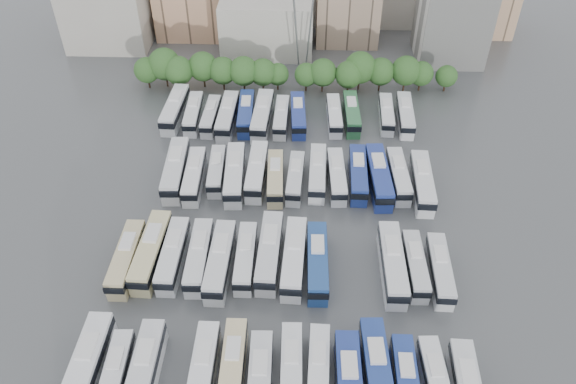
{
  "coord_description": "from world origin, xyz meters",
  "views": [
    {
      "loc": [
        2.66,
        -58.22,
        59.06
      ],
      "look_at": [
        0.44,
        6.66,
        3.0
      ],
      "focal_mm": 35.0,
      "sensor_mm": 36.0,
      "label": 1
    }
  ],
  "objects_px": {
    "bus_r2_s8": "(317,173)",
    "bus_r3_s12": "(386,114)",
    "bus_r3_s1": "(193,113)",
    "bus_r2_s10": "(358,174)",
    "bus_r3_s10": "(352,113)",
    "bus_r3_s2": "(211,116)",
    "bus_r1_s11": "(392,263)",
    "bus_r2_s11": "(379,176)",
    "bus_r3_s3": "(227,116)",
    "bus_r3_s4": "(246,113)",
    "bus_r0_s2": "(144,373)",
    "bus_r2_s5": "(257,171)",
    "bus_r0_s0": "(86,369)",
    "bus_r1_s7": "(294,258)",
    "bus_r0_s10": "(377,372)",
    "bus_r1_s13": "(440,270)",
    "bus_r2_s12": "(398,176)",
    "bus_r2_s6": "(275,178)",
    "bus_r2_s3": "(217,170)",
    "bus_r0_s7": "(291,371)",
    "bus_r3_s6": "(281,117)",
    "bus_r3_s13": "(405,115)",
    "bus_r0_s4": "(203,372)",
    "bus_r1_s1": "(151,251)",
    "bus_r2_s2": "(194,176)",
    "bus_r1_s3": "(199,256)",
    "bus_r2_s13": "(422,182)",
    "bus_r1_s8": "(317,262)",
    "bus_r1_s12": "(415,265)",
    "bus_r0_s12": "(436,384)",
    "bus_r3_s7": "(298,115)",
    "bus_r1_s2": "(173,255)",
    "bus_r3_s9": "(334,115)",
    "bus_r0_s1": "(115,376)",
    "bus_r0_s8": "(318,371)",
    "bus_r1_s0": "(127,258)",
    "bus_r2_s9": "(337,176)",
    "bus_r3_s0": "(175,109)",
    "bus_r2_s7": "(295,178)",
    "bus_r1_s4": "(220,261)"
  },
  "relations": [
    {
      "from": "bus_r3_s1",
      "to": "bus_r2_s10",
      "type": "bearing_deg",
      "value": -31.64
    },
    {
      "from": "bus_r0_s8",
      "to": "bus_r1_s7",
      "type": "distance_m",
      "value": 17.41
    },
    {
      "from": "bus_r0_s0",
      "to": "bus_r0_s8",
      "type": "height_order",
      "value": "bus_r0_s0"
    },
    {
      "from": "bus_r1_s8",
      "to": "bus_r2_s8",
      "type": "distance_m",
      "value": 19.51
    },
    {
      "from": "bus_r0_s12",
      "to": "bus_r1_s4",
      "type": "height_order",
      "value": "bus_r1_s4"
    },
    {
      "from": "bus_r1_s3",
      "to": "bus_r2_s7",
      "type": "xyz_separation_m",
      "value": [
        12.84,
        17.78,
        -0.19
      ]
    },
    {
      "from": "bus_r2_s2",
      "to": "bus_r2_s11",
      "type": "bearing_deg",
      "value": -0.42
    },
    {
      "from": "bus_r0_s7",
      "to": "bus_r3_s10",
      "type": "xyz_separation_m",
      "value": [
        9.65,
        53.97,
        0.07
      ]
    },
    {
      "from": "bus_r1_s8",
      "to": "bus_r1_s12",
      "type": "xyz_separation_m",
      "value": [
        13.31,
        0.05,
        -0.25
      ]
    },
    {
      "from": "bus_r3_s7",
      "to": "bus_r3_s12",
      "type": "distance_m",
      "value": 16.53
    },
    {
      "from": "bus_r3_s6",
      "to": "bus_r0_s12",
      "type": "bearing_deg",
      "value": -68.49
    },
    {
      "from": "bus_r0_s2",
      "to": "bus_r2_s5",
      "type": "distance_m",
      "value": 38.35
    },
    {
      "from": "bus_r2_s5",
      "to": "bus_r1_s13",
      "type": "bearing_deg",
      "value": -36.2
    },
    {
      "from": "bus_r0_s2",
      "to": "bus_r0_s0",
      "type": "bearing_deg",
      "value": 178.03
    },
    {
      "from": "bus_r3_s0",
      "to": "bus_r0_s12",
      "type": "bearing_deg",
      "value": -51.47
    },
    {
      "from": "bus_r2_s2",
      "to": "bus_r2_s10",
      "type": "distance_m",
      "value": 26.54
    },
    {
      "from": "bus_r1_s11",
      "to": "bus_r3_s3",
      "type": "height_order",
      "value": "bus_r1_s11"
    },
    {
      "from": "bus_r1_s11",
      "to": "bus_r2_s11",
      "type": "bearing_deg",
      "value": 90.38
    },
    {
      "from": "bus_r3_s7",
      "to": "bus_r1_s8",
      "type": "bearing_deg",
      "value": -87.6
    },
    {
      "from": "bus_r1_s7",
      "to": "bus_r0_s0",
      "type": "bearing_deg",
      "value": -139.7
    },
    {
      "from": "bus_r1_s13",
      "to": "bus_r2_s11",
      "type": "bearing_deg",
      "value": 110.39
    },
    {
      "from": "bus_r0_s2",
      "to": "bus_r1_s8",
      "type": "bearing_deg",
      "value": 41.46
    },
    {
      "from": "bus_r0_s7",
      "to": "bus_r2_s5",
      "type": "xyz_separation_m",
      "value": [
        -6.73,
        36.08,
        0.19
      ]
    },
    {
      "from": "bus_r0_s10",
      "to": "bus_r3_s3",
      "type": "distance_m",
      "value": 57.11
    },
    {
      "from": "bus_r3_s4",
      "to": "bus_r3_s1",
      "type": "bearing_deg",
      "value": 179.36
    },
    {
      "from": "bus_r1_s11",
      "to": "bus_r2_s12",
      "type": "distance_m",
      "value": 19.5
    },
    {
      "from": "bus_r2_s9",
      "to": "bus_r3_s4",
      "type": "distance_m",
      "value": 24.19
    },
    {
      "from": "bus_r1_s13",
      "to": "bus_r3_s12",
      "type": "relative_size",
      "value": 1.06
    },
    {
      "from": "bus_r0_s4",
      "to": "bus_r1_s1",
      "type": "height_order",
      "value": "bus_r1_s1"
    },
    {
      "from": "bus_r0_s1",
      "to": "bus_r3_s7",
      "type": "xyz_separation_m",
      "value": [
        19.62,
        54.51,
        0.16
      ]
    },
    {
      "from": "bus_r0_s0",
      "to": "bus_r2_s8",
      "type": "relative_size",
      "value": 1.11
    },
    {
      "from": "bus_r1_s0",
      "to": "bus_r1_s7",
      "type": "bearing_deg",
      "value": 2.36
    },
    {
      "from": "bus_r2_s9",
      "to": "bus_r2_s10",
      "type": "xyz_separation_m",
      "value": [
        3.46,
        0.46,
        0.11
      ]
    },
    {
      "from": "bus_r1_s3",
      "to": "bus_r2_s13",
      "type": "bearing_deg",
      "value": 26.41
    },
    {
      "from": "bus_r2_s8",
      "to": "bus_r3_s12",
      "type": "bearing_deg",
      "value": 56.16
    },
    {
      "from": "bus_r2_s3",
      "to": "bus_r2_s6",
      "type": "bearing_deg",
      "value": -12.14
    },
    {
      "from": "bus_r0_s12",
      "to": "bus_r2_s10",
      "type": "height_order",
      "value": "bus_r2_s10"
    },
    {
      "from": "bus_r2_s2",
      "to": "bus_r3_s10",
      "type": "relative_size",
      "value": 1.01
    },
    {
      "from": "bus_r0_s7",
      "to": "bus_r1_s7",
      "type": "distance_m",
      "value": 17.2
    },
    {
      "from": "bus_r0_s0",
      "to": "bus_r1_s7",
      "type": "xyz_separation_m",
      "value": [
        23.2,
        17.93,
        -0.07
      ]
    },
    {
      "from": "bus_r3_s6",
      "to": "bus_r3_s13",
      "type": "distance_m",
      "value": 23.08
    },
    {
      "from": "bus_r3_s10",
      "to": "bus_r3_s2",
      "type": "bearing_deg",
      "value": -178.19
    },
    {
      "from": "bus_r3_s3",
      "to": "bus_r3_s9",
      "type": "distance_m",
      "value": 19.83
    },
    {
      "from": "bus_r2_s6",
      "to": "bus_r2_s3",
      "type": "bearing_deg",
      "value": 168.18
    },
    {
      "from": "bus_r1_s3",
      "to": "bus_r1_s2",
      "type": "bearing_deg",
      "value": 176.7
    },
    {
      "from": "bus_r0_s1",
      "to": "bus_r1_s1",
      "type": "distance_m",
      "value": 19.03
    },
    {
      "from": "bus_r1_s8",
      "to": "bus_r2_s2",
      "type": "xyz_separation_m",
      "value": [
        -19.81,
        18.02,
        -0.11
      ]
    },
    {
      "from": "bus_r3_s3",
      "to": "bus_r3_s4",
      "type": "xyz_separation_m",
      "value": [
        3.33,
        1.09,
        -0.08
      ]
    },
    {
      "from": "bus_r1_s12",
      "to": "bus_r3_s10",
      "type": "bearing_deg",
      "value": 99.37
    },
    {
      "from": "bus_r0_s1",
      "to": "bus_r3_s10",
      "type": "relative_size",
      "value": 0.92
    }
  ]
}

